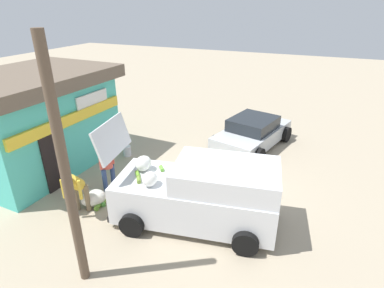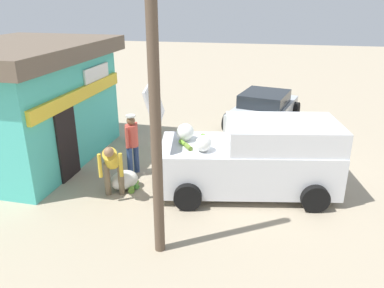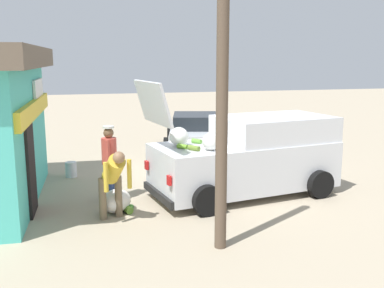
{
  "view_description": "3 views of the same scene",
  "coord_description": "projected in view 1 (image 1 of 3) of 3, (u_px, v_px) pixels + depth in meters",
  "views": [
    {
      "loc": [
        -8.58,
        -3.02,
        5.61
      ],
      "look_at": [
        0.55,
        0.87,
        1.05
      ],
      "focal_mm": 29.11,
      "sensor_mm": 36.0,
      "label": 1
    },
    {
      "loc": [
        -10.81,
        -0.64,
        4.67
      ],
      "look_at": [
        -0.96,
        1.3,
        0.73
      ],
      "focal_mm": 35.56,
      "sensor_mm": 36.0,
      "label": 2
    },
    {
      "loc": [
        -11.68,
        3.46,
        3.2
      ],
      "look_at": [
        -1.0,
        0.69,
        1.08
      ],
      "focal_mm": 41.64,
      "sensor_mm": 36.0,
      "label": 3
    }
  ],
  "objects": [
    {
      "name": "storefront_bar",
      "position": [
        35.0,
        120.0,
        10.99
      ],
      "size": [
        5.67,
        4.19,
        3.45
      ],
      "color": "#4CC6B7",
      "rests_on": "ground_plane"
    },
    {
      "name": "vendor_standing",
      "position": [
        107.0,
        163.0,
        9.75
      ],
      "size": [
        0.56,
        0.4,
        1.72
      ],
      "color": "navy",
      "rests_on": "ground_plane"
    },
    {
      "name": "customer_bending",
      "position": [
        76.0,
        187.0,
        8.64
      ],
      "size": [
        0.78,
        0.64,
        1.48
      ],
      "color": "#726047",
      "rests_on": "ground_plane"
    },
    {
      "name": "unloaded_banana_pile",
      "position": [
        94.0,
        198.0,
        9.34
      ],
      "size": [
        0.93,
        0.92,
        0.49
      ],
      "color": "silver",
      "rests_on": "ground_plane"
    },
    {
      "name": "parked_sedan",
      "position": [
        252.0,
        133.0,
        13.04
      ],
      "size": [
        4.25,
        2.93,
        1.25
      ],
      "color": "#B2B7BC",
      "rests_on": "ground_plane"
    },
    {
      "name": "delivery_van",
      "position": [
        201.0,
        193.0,
        8.36
      ],
      "size": [
        2.78,
        4.81,
        2.74
      ],
      "color": "silver",
      "rests_on": "ground_plane"
    },
    {
      "name": "ground_plane",
      "position": [
        209.0,
        182.0,
        10.59
      ],
      "size": [
        60.0,
        60.0,
        0.0
      ],
      "primitive_type": "plane",
      "color": "tan"
    },
    {
      "name": "paint_bucket",
      "position": [
        127.0,
        151.0,
        12.34
      ],
      "size": [
        0.31,
        0.31,
        0.42
      ],
      "primitive_type": "cylinder",
      "color": "silver",
      "rests_on": "ground_plane"
    },
    {
      "name": "utility_pole",
      "position": [
        66.0,
        175.0,
        5.88
      ],
      "size": [
        0.2,
        0.2,
        5.24
      ],
      "primitive_type": "cylinder",
      "color": "brown",
      "rests_on": "ground_plane"
    }
  ]
}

